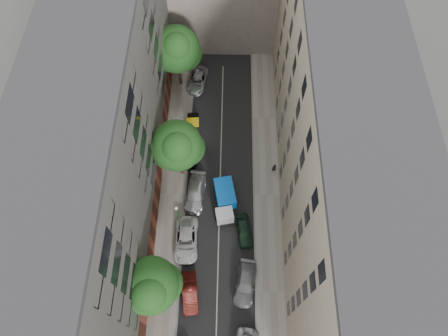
{
  "coord_description": "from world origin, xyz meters",
  "views": [
    {
      "loc": [
        0.85,
        -19.2,
        42.85
      ],
      "look_at": [
        0.48,
        0.38,
        6.0
      ],
      "focal_mm": 32.0,
      "sensor_mm": 36.0,
      "label": 1
    }
  ],
  "objects_px": {
    "car_left_4": "(191,152)",
    "lamp_post": "(178,216)",
    "car_left_3": "(196,193)",
    "car_left_5": "(193,127)",
    "tree_near": "(151,287)",
    "car_right_1": "(245,284)",
    "car_left_1": "(190,293)",
    "tree_mid": "(178,147)",
    "tarp_truck": "(225,200)",
    "car_left_2": "(186,240)",
    "tree_far": "(177,51)",
    "car_right_2": "(244,231)",
    "pedestrian": "(274,168)",
    "car_left_6": "(198,80)"
  },
  "relations": [
    {
      "from": "tarp_truck",
      "to": "pedestrian",
      "type": "relative_size",
      "value": 3.53
    },
    {
      "from": "car_left_6",
      "to": "tree_near",
      "type": "xyz_separation_m",
      "value": [
        -2.46,
        -28.52,
        5.37
      ]
    },
    {
      "from": "car_left_3",
      "to": "tree_near",
      "type": "bearing_deg",
      "value": -99.09
    },
    {
      "from": "tree_mid",
      "to": "tree_far",
      "type": "height_order",
      "value": "tree_far"
    },
    {
      "from": "car_right_1",
      "to": "car_left_3",
      "type": "bearing_deg",
      "value": 127.68
    },
    {
      "from": "car_left_5",
      "to": "car_left_6",
      "type": "relative_size",
      "value": 0.84
    },
    {
      "from": "car_right_2",
      "to": "lamp_post",
      "type": "height_order",
      "value": "lamp_post"
    },
    {
      "from": "car_left_1",
      "to": "car_left_4",
      "type": "bearing_deg",
      "value": 85.64
    },
    {
      "from": "tree_near",
      "to": "tarp_truck",
      "type": "bearing_deg",
      "value": 58.83
    },
    {
      "from": "car_left_5",
      "to": "tree_near",
      "type": "distance_m",
      "value": 21.72
    },
    {
      "from": "tree_near",
      "to": "pedestrian",
      "type": "distance_m",
      "value": 20.13
    },
    {
      "from": "car_left_4",
      "to": "pedestrian",
      "type": "xyz_separation_m",
      "value": [
        10.0,
        -2.1,
        0.19
      ]
    },
    {
      "from": "tree_near",
      "to": "tree_far",
      "type": "height_order",
      "value": "tree_far"
    },
    {
      "from": "car_left_5",
      "to": "pedestrian",
      "type": "xyz_separation_m",
      "value": [
        10.0,
        -5.79,
        0.24
      ]
    },
    {
      "from": "tree_near",
      "to": "car_right_1",
      "type": "bearing_deg",
      "value": 10.16
    },
    {
      "from": "car_left_1",
      "to": "tarp_truck",
      "type": "bearing_deg",
      "value": 64.38
    },
    {
      "from": "car_right_2",
      "to": "lamp_post",
      "type": "xyz_separation_m",
      "value": [
        -7.0,
        0.36,
        3.23
      ]
    },
    {
      "from": "tarp_truck",
      "to": "tree_near",
      "type": "xyz_separation_m",
      "value": [
        -6.45,
        -10.67,
        4.75
      ]
    },
    {
      "from": "car_right_2",
      "to": "pedestrian",
      "type": "distance_m",
      "value": 8.6
    },
    {
      "from": "car_right_1",
      "to": "tree_mid",
      "type": "distance_m",
      "value": 15.97
    },
    {
      "from": "tree_near",
      "to": "tree_far",
      "type": "xyz_separation_m",
      "value": [
        0.29,
        28.33,
        0.3
      ]
    },
    {
      "from": "lamp_post",
      "to": "tree_near",
      "type": "bearing_deg",
      "value": -102.15
    },
    {
      "from": "car_left_3",
      "to": "car_left_6",
      "type": "xyz_separation_m",
      "value": [
        -0.59,
        16.8,
        -0.07
      ]
    },
    {
      "from": "lamp_post",
      "to": "car_left_6",
      "type": "bearing_deg",
      "value": 87.78
    },
    {
      "from": "car_left_2",
      "to": "car_left_4",
      "type": "height_order",
      "value": "car_left_2"
    },
    {
      "from": "car_left_2",
      "to": "car_left_3",
      "type": "height_order",
      "value": "car_left_2"
    },
    {
      "from": "car_right_2",
      "to": "tree_mid",
      "type": "xyz_separation_m",
      "value": [
        -7.3,
        7.28,
        5.56
      ]
    },
    {
      "from": "car_right_2",
      "to": "tarp_truck",
      "type": "bearing_deg",
      "value": 114.02
    },
    {
      "from": "tree_near",
      "to": "tree_mid",
      "type": "bearing_deg",
      "value": 84.72
    },
    {
      "from": "car_left_5",
      "to": "tree_near",
      "type": "bearing_deg",
      "value": -99.04
    },
    {
      "from": "car_left_2",
      "to": "lamp_post",
      "type": "xyz_separation_m",
      "value": [
        -0.66,
        1.56,
        3.15
      ]
    },
    {
      "from": "car_left_3",
      "to": "tarp_truck",
      "type": "bearing_deg",
      "value": -11.62
    },
    {
      "from": "car_left_3",
      "to": "car_left_4",
      "type": "distance_m",
      "value": 5.56
    },
    {
      "from": "tarp_truck",
      "to": "car_left_6",
      "type": "height_order",
      "value": "tarp_truck"
    },
    {
      "from": "car_left_4",
      "to": "lamp_post",
      "type": "height_order",
      "value": "lamp_post"
    },
    {
      "from": "car_left_2",
      "to": "car_right_1",
      "type": "height_order",
      "value": "car_left_2"
    },
    {
      "from": "car_left_3",
      "to": "car_left_4",
      "type": "xyz_separation_m",
      "value": [
        -0.8,
        5.51,
        -0.02
      ]
    },
    {
      "from": "car_left_5",
      "to": "car_left_2",
      "type": "bearing_deg",
      "value": -92.65
    },
    {
      "from": "car_left_1",
      "to": "tree_mid",
      "type": "relative_size",
      "value": 0.47
    },
    {
      "from": "car_left_2",
      "to": "pedestrian",
      "type": "xyz_separation_m",
      "value": [
        9.94,
        9.01,
        0.17
      ]
    },
    {
      "from": "car_left_3",
      "to": "lamp_post",
      "type": "relative_size",
      "value": 0.86
    },
    {
      "from": "car_left_6",
      "to": "tree_mid",
      "type": "bearing_deg",
      "value": -85.29
    },
    {
      "from": "car_right_1",
      "to": "lamp_post",
      "type": "relative_size",
      "value": 0.8
    },
    {
      "from": "car_right_2",
      "to": "tree_far",
      "type": "height_order",
      "value": "tree_far"
    },
    {
      "from": "car_left_2",
      "to": "tree_mid",
      "type": "height_order",
      "value": "tree_mid"
    },
    {
      "from": "car_left_3",
      "to": "pedestrian",
      "type": "distance_m",
      "value": 9.81
    },
    {
      "from": "car_left_3",
      "to": "car_left_5",
      "type": "xyz_separation_m",
      "value": [
        -0.8,
        9.2,
        -0.07
      ]
    },
    {
      "from": "car_left_1",
      "to": "tree_mid",
      "type": "distance_m",
      "value": 15.22
    },
    {
      "from": "lamp_post",
      "to": "tarp_truck",
      "type": "bearing_deg",
      "value": 31.94
    },
    {
      "from": "lamp_post",
      "to": "car_left_2",
      "type": "bearing_deg",
      "value": -67.0
    }
  ]
}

